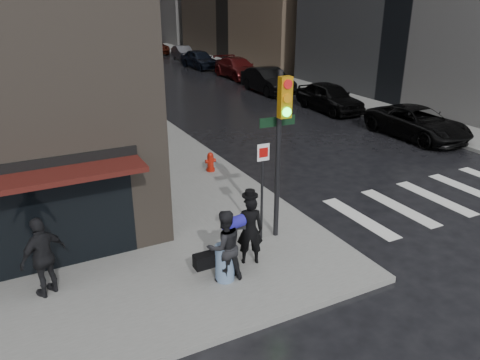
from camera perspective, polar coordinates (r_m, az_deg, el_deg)
The scene contains 16 objects.
ground at distance 11.93m, azimuth 4.56°, elevation -10.01°, with size 140.00×140.00×0.00m, color black.
sidewalk_left at distance 36.49m, azimuth -18.62°, elevation 10.97°, with size 4.00×50.00×0.15m, color slate.
sidewalk_right at distance 40.76m, azimuth 0.81°, elevation 13.12°, with size 3.00×50.00×0.15m, color slate.
crosswalk at distance 17.27m, azimuth 24.43°, elevation -1.51°, with size 8.50×3.00×0.01m.
man_overcoat at distance 11.16m, azimuth 0.67°, elevation -6.63°, with size 1.28×0.87×1.94m.
man_jeans at distance 10.57m, azimuth -1.96°, elevation -8.04°, with size 1.24×0.66×1.73m.
man_greycoat at distance 10.91m, azimuth -22.84°, elevation -8.61°, with size 1.16×0.92×1.83m.
traffic_light at distance 11.68m, azimuth 4.82°, elevation 5.49°, with size 1.11×0.50×4.43m.
fire_hydrant at distance 17.24m, azimuth -3.62°, elevation 2.12°, with size 0.39×0.31×0.72m.
parked_car_0 at distance 23.22m, azimuth 20.82°, elevation 6.56°, with size 2.36×5.11×1.42m, color black.
parked_car_1 at distance 27.31m, azimuth 10.85°, elevation 9.92°, with size 1.90×4.71×1.61m, color black.
parked_car_2 at distance 32.03m, azimuth 3.42°, elevation 12.02°, with size 1.73×4.97×1.64m, color black.
parked_car_3 at distance 37.74m, azimuth -0.28°, elevation 13.50°, with size 2.18×5.37×1.56m, color #450D0E.
parked_car_4 at distance 42.96m, azimuth -4.97°, elevation 14.48°, with size 1.90×4.72×1.61m, color black.
parked_car_5 at distance 48.92m, azimuth -6.95°, elevation 15.14°, with size 1.41×4.03×1.33m, color #47474B.
parked_car_6 at distance 54.37m, azimuth -10.31°, elevation 15.67°, with size 2.38×5.16×1.43m, color #3F140C.
Camera 1 is at (-5.46, -8.54, 6.29)m, focal length 35.00 mm.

